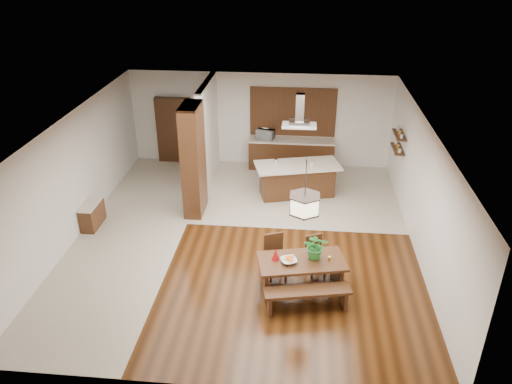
# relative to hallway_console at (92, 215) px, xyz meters

# --- Properties ---
(room_shell) EXTENTS (9.00, 9.04, 2.92)m
(room_shell) POSITION_rel_hallway_console_xyz_m (3.81, -0.20, 1.75)
(room_shell) COLOR #311909
(room_shell) RESTS_ON ground
(tile_hallway) EXTENTS (2.50, 9.00, 0.01)m
(tile_hallway) POSITION_rel_hallway_console_xyz_m (1.06, -0.20, -0.31)
(tile_hallway) COLOR #BFB49F
(tile_hallway) RESTS_ON ground
(tile_kitchen) EXTENTS (5.50, 4.00, 0.01)m
(tile_kitchen) POSITION_rel_hallway_console_xyz_m (5.06, 2.30, -0.31)
(tile_kitchen) COLOR #BFB49F
(tile_kitchen) RESTS_ON ground
(soffit_band) EXTENTS (8.00, 9.00, 0.02)m
(soffit_band) POSITION_rel_hallway_console_xyz_m (3.81, -0.20, 2.57)
(soffit_band) COLOR #422210
(soffit_band) RESTS_ON room_shell
(partition_pier) EXTENTS (0.45, 1.00, 2.90)m
(partition_pier) POSITION_rel_hallway_console_xyz_m (2.41, 1.00, 1.14)
(partition_pier) COLOR black
(partition_pier) RESTS_ON ground
(partition_stub) EXTENTS (0.18, 2.40, 2.90)m
(partition_stub) POSITION_rel_hallway_console_xyz_m (2.41, 3.10, 1.14)
(partition_stub) COLOR silver
(partition_stub) RESTS_ON ground
(hallway_console) EXTENTS (0.37, 0.88, 0.63)m
(hallway_console) POSITION_rel_hallway_console_xyz_m (0.00, 0.00, 0.00)
(hallway_console) COLOR black
(hallway_console) RESTS_ON ground
(hallway_doorway) EXTENTS (1.10, 0.20, 2.10)m
(hallway_doorway) POSITION_rel_hallway_console_xyz_m (1.11, 4.20, 0.74)
(hallway_doorway) COLOR black
(hallway_doorway) RESTS_ON ground
(rear_counter) EXTENTS (2.60, 0.62, 0.95)m
(rear_counter) POSITION_rel_hallway_console_xyz_m (4.81, 4.00, 0.16)
(rear_counter) COLOR black
(rear_counter) RESTS_ON ground
(kitchen_window) EXTENTS (2.60, 0.08, 1.50)m
(kitchen_window) POSITION_rel_hallway_console_xyz_m (4.81, 4.26, 1.44)
(kitchen_window) COLOR brown
(kitchen_window) RESTS_ON room_shell
(shelf_lower) EXTENTS (0.26, 0.90, 0.04)m
(shelf_lower) POSITION_rel_hallway_console_xyz_m (7.68, 2.40, 1.08)
(shelf_lower) COLOR black
(shelf_lower) RESTS_ON room_shell
(shelf_upper) EXTENTS (0.26, 0.90, 0.04)m
(shelf_upper) POSITION_rel_hallway_console_xyz_m (7.68, 2.40, 1.49)
(shelf_upper) COLOR black
(shelf_upper) RESTS_ON room_shell
(dining_table) EXTENTS (1.87, 1.21, 0.72)m
(dining_table) POSITION_rel_hallway_console_xyz_m (5.20, -2.06, 0.21)
(dining_table) COLOR black
(dining_table) RESTS_ON ground
(dining_bench) EXTENTS (1.71, 0.69, 0.47)m
(dining_bench) POSITION_rel_hallway_console_xyz_m (5.33, -2.67, -0.08)
(dining_bench) COLOR black
(dining_bench) RESTS_ON ground
(dining_chair_left) EXTENTS (0.54, 0.54, 0.94)m
(dining_chair_left) POSITION_rel_hallway_console_xyz_m (4.67, -1.63, 0.16)
(dining_chair_left) COLOR black
(dining_chair_left) RESTS_ON ground
(dining_chair_right) EXTENTS (0.50, 0.50, 0.86)m
(dining_chair_right) POSITION_rel_hallway_console_xyz_m (5.51, -1.45, 0.11)
(dining_chair_right) COLOR black
(dining_chair_right) RESTS_ON ground
(pendant_lantern) EXTENTS (0.64, 0.64, 1.31)m
(pendant_lantern) POSITION_rel_hallway_console_xyz_m (5.20, -2.06, 1.93)
(pendant_lantern) COLOR #F7E8BD
(pendant_lantern) RESTS_ON room_shell
(foliage_plant) EXTENTS (0.49, 0.42, 0.54)m
(foliage_plant) POSITION_rel_hallway_console_xyz_m (5.47, -1.94, 0.67)
(foliage_plant) COLOR #27752B
(foliage_plant) RESTS_ON dining_table
(fruit_bowl) EXTENTS (0.41, 0.41, 0.08)m
(fruit_bowl) POSITION_rel_hallway_console_xyz_m (4.95, -2.15, 0.44)
(fruit_bowl) COLOR beige
(fruit_bowl) RESTS_ON dining_table
(napkin_cone) EXTENTS (0.16, 0.16, 0.24)m
(napkin_cone) POSITION_rel_hallway_console_xyz_m (4.68, -2.08, 0.52)
(napkin_cone) COLOR #A70B10
(napkin_cone) RESTS_ON dining_table
(gold_ornament) EXTENTS (0.08, 0.08, 0.09)m
(gold_ornament) POSITION_rel_hallway_console_xyz_m (5.75, -2.01, 0.45)
(gold_ornament) COLOR gold
(gold_ornament) RESTS_ON dining_table
(kitchen_island) EXTENTS (2.46, 1.53, 0.94)m
(kitchen_island) POSITION_rel_hallway_console_xyz_m (5.03, 2.18, 0.17)
(kitchen_island) COLOR black
(kitchen_island) RESTS_ON ground
(range_hood) EXTENTS (0.90, 0.55, 0.87)m
(range_hood) POSITION_rel_hallway_console_xyz_m (5.03, 2.18, 2.15)
(range_hood) COLOR silver
(range_hood) RESTS_ON room_shell
(island_cup) EXTENTS (0.16, 0.16, 0.10)m
(island_cup) POSITION_rel_hallway_console_xyz_m (5.42, 2.05, 0.68)
(island_cup) COLOR silver
(island_cup) RESTS_ON kitchen_island
(microwave) EXTENTS (0.59, 0.48, 0.29)m
(microwave) POSITION_rel_hallway_console_xyz_m (4.00, 3.99, 0.78)
(microwave) COLOR #B5B6BC
(microwave) RESTS_ON rear_counter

